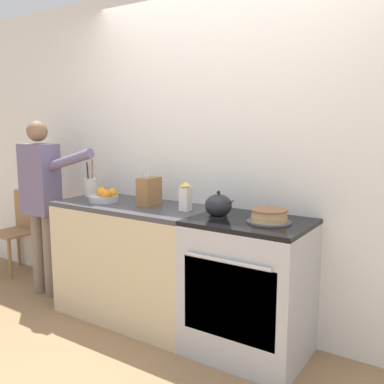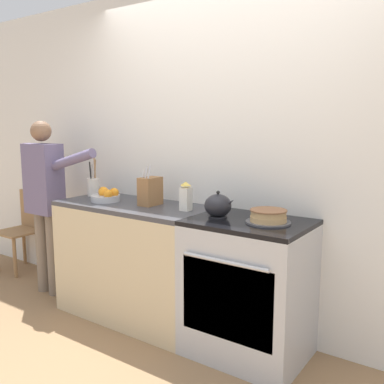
{
  "view_description": "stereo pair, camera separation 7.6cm",
  "coord_description": "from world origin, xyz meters",
  "px_view_note": "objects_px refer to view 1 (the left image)",
  "views": [
    {
      "loc": [
        1.5,
        -2.18,
        1.55
      ],
      "look_at": [
        -0.12,
        0.27,
        1.07
      ],
      "focal_mm": 40.0,
      "sensor_mm": 36.0,
      "label": 1
    },
    {
      "loc": [
        1.56,
        -2.14,
        1.55
      ],
      "look_at": [
        -0.12,
        0.27,
        1.07
      ],
      "focal_mm": 40.0,
      "sensor_mm": 36.0,
      "label": 2
    }
  ],
  "objects_px": {
    "layer_cake": "(269,216)",
    "utensil_crock": "(91,186)",
    "knife_block": "(149,191)",
    "person_baker": "(41,194)",
    "dining_chair": "(20,226)",
    "fruit_bowl": "(104,196)",
    "tea_kettle": "(219,206)",
    "milk_carton": "(186,197)",
    "stove_range": "(249,288)"
  },
  "relations": [
    {
      "from": "stove_range",
      "to": "utensil_crock",
      "type": "bearing_deg",
      "value": 177.24
    },
    {
      "from": "stove_range",
      "to": "fruit_bowl",
      "type": "distance_m",
      "value": 1.37
    },
    {
      "from": "milk_carton",
      "to": "knife_block",
      "type": "bearing_deg",
      "value": 177.7
    },
    {
      "from": "fruit_bowl",
      "to": "tea_kettle",
      "type": "bearing_deg",
      "value": 0.98
    },
    {
      "from": "stove_range",
      "to": "dining_chair",
      "type": "distance_m",
      "value": 2.76
    },
    {
      "from": "fruit_bowl",
      "to": "stove_range",
      "type": "bearing_deg",
      "value": 2.06
    },
    {
      "from": "dining_chair",
      "to": "person_baker",
      "type": "bearing_deg",
      "value": -48.15
    },
    {
      "from": "knife_block",
      "to": "milk_carton",
      "type": "relative_size",
      "value": 1.48
    },
    {
      "from": "fruit_bowl",
      "to": "dining_chair",
      "type": "height_order",
      "value": "fruit_bowl"
    },
    {
      "from": "knife_block",
      "to": "person_baker",
      "type": "xyz_separation_m",
      "value": [
        -1.12,
        -0.14,
        -0.1
      ]
    },
    {
      "from": "dining_chair",
      "to": "utensil_crock",
      "type": "bearing_deg",
      "value": -32.9
    },
    {
      "from": "dining_chair",
      "to": "tea_kettle",
      "type": "bearing_deg",
      "value": -32.36
    },
    {
      "from": "layer_cake",
      "to": "utensil_crock",
      "type": "bearing_deg",
      "value": 177.61
    },
    {
      "from": "stove_range",
      "to": "fruit_bowl",
      "type": "bearing_deg",
      "value": -177.94
    },
    {
      "from": "layer_cake",
      "to": "tea_kettle",
      "type": "xyz_separation_m",
      "value": [
        -0.35,
        -0.03,
        0.04
      ]
    },
    {
      "from": "milk_carton",
      "to": "layer_cake",
      "type": "bearing_deg",
      "value": -1.52
    },
    {
      "from": "knife_block",
      "to": "utensil_crock",
      "type": "distance_m",
      "value": 0.68
    },
    {
      "from": "knife_block",
      "to": "person_baker",
      "type": "height_order",
      "value": "person_baker"
    },
    {
      "from": "knife_block",
      "to": "dining_chair",
      "type": "xyz_separation_m",
      "value": [
        -1.88,
        0.15,
        -0.56
      ]
    },
    {
      "from": "milk_carton",
      "to": "dining_chair",
      "type": "bearing_deg",
      "value": 175.72
    },
    {
      "from": "layer_cake",
      "to": "tea_kettle",
      "type": "distance_m",
      "value": 0.35
    },
    {
      "from": "person_baker",
      "to": "dining_chair",
      "type": "distance_m",
      "value": 0.94
    },
    {
      "from": "stove_range",
      "to": "milk_carton",
      "type": "relative_size",
      "value": 4.39
    },
    {
      "from": "layer_cake",
      "to": "person_baker",
      "type": "distance_m",
      "value": 2.12
    },
    {
      "from": "stove_range",
      "to": "fruit_bowl",
      "type": "relative_size",
      "value": 3.97
    },
    {
      "from": "fruit_bowl",
      "to": "dining_chair",
      "type": "relative_size",
      "value": 0.28
    },
    {
      "from": "tea_kettle",
      "to": "fruit_bowl",
      "type": "distance_m",
      "value": 1.05
    },
    {
      "from": "fruit_bowl",
      "to": "person_baker",
      "type": "height_order",
      "value": "person_baker"
    },
    {
      "from": "layer_cake",
      "to": "dining_chair",
      "type": "xyz_separation_m",
      "value": [
        -2.88,
        0.18,
        -0.49
      ]
    },
    {
      "from": "person_baker",
      "to": "dining_chair",
      "type": "bearing_deg",
      "value": 171.96
    },
    {
      "from": "stove_range",
      "to": "person_baker",
      "type": "distance_m",
      "value": 2.04
    },
    {
      "from": "utensil_crock",
      "to": "dining_chair",
      "type": "height_order",
      "value": "utensil_crock"
    },
    {
      "from": "tea_kettle",
      "to": "fruit_bowl",
      "type": "relative_size",
      "value": 0.96
    },
    {
      "from": "tea_kettle",
      "to": "layer_cake",
      "type": "bearing_deg",
      "value": 5.21
    },
    {
      "from": "layer_cake",
      "to": "person_baker",
      "type": "relative_size",
      "value": 0.18
    },
    {
      "from": "fruit_bowl",
      "to": "person_baker",
      "type": "xyz_separation_m",
      "value": [
        -0.72,
        -0.05,
        -0.04
      ]
    },
    {
      "from": "utensil_crock",
      "to": "fruit_bowl",
      "type": "relative_size",
      "value": 1.44
    },
    {
      "from": "knife_block",
      "to": "utensil_crock",
      "type": "height_order",
      "value": "utensil_crock"
    },
    {
      "from": "layer_cake",
      "to": "tea_kettle",
      "type": "height_order",
      "value": "tea_kettle"
    },
    {
      "from": "stove_range",
      "to": "fruit_bowl",
      "type": "xyz_separation_m",
      "value": [
        -1.27,
        -0.05,
        0.51
      ]
    },
    {
      "from": "tea_kettle",
      "to": "person_baker",
      "type": "height_order",
      "value": "person_baker"
    },
    {
      "from": "person_baker",
      "to": "knife_block",
      "type": "bearing_deg",
      "value": 19.57
    },
    {
      "from": "knife_block",
      "to": "dining_chair",
      "type": "relative_size",
      "value": 0.37
    },
    {
      "from": "fruit_bowl",
      "to": "layer_cake",
      "type": "bearing_deg",
      "value": 2.05
    },
    {
      "from": "tea_kettle",
      "to": "milk_carton",
      "type": "xyz_separation_m",
      "value": [
        -0.3,
        0.05,
        0.02
      ]
    },
    {
      "from": "knife_block",
      "to": "utensil_crock",
      "type": "bearing_deg",
      "value": 176.72
    },
    {
      "from": "person_baker",
      "to": "dining_chair",
      "type": "height_order",
      "value": "person_baker"
    },
    {
      "from": "fruit_bowl",
      "to": "dining_chair",
      "type": "xyz_separation_m",
      "value": [
        -1.48,
        0.23,
        -0.49
      ]
    },
    {
      "from": "stove_range",
      "to": "milk_carton",
      "type": "bearing_deg",
      "value": 177.61
    },
    {
      "from": "knife_block",
      "to": "person_baker",
      "type": "relative_size",
      "value": 0.2
    }
  ]
}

